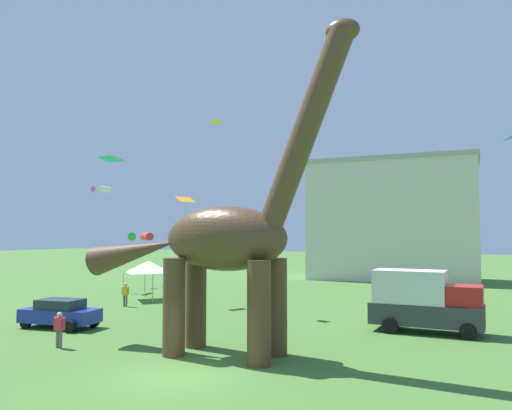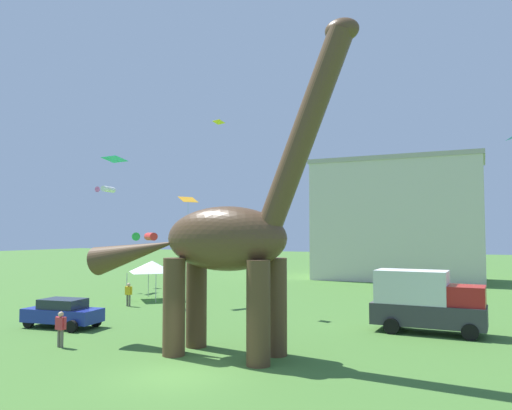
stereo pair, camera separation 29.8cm
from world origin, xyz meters
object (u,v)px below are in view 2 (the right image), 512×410
at_px(kite_mid_center, 219,122).
at_px(kite_far_left, 106,189).
at_px(person_watching_child, 61,326).
at_px(parked_box_truck, 426,301).
at_px(festival_canopy_tent, 152,267).
at_px(kite_far_right, 188,200).
at_px(dinosaur_sculpture, 224,239).
at_px(parked_sedan_left, 63,312).
at_px(person_photographer, 194,304).
at_px(kite_mid_left, 114,159).
at_px(kite_trailing, 147,237).
at_px(person_near_flyer, 129,292).

distance_m(kite_mid_center, kite_far_left, 17.02).
bearing_deg(kite_far_left, kite_mid_center, -22.61).
bearing_deg(person_watching_child, parked_box_truck, 34.12).
relative_size(festival_canopy_tent, kite_far_right, 1.85).
height_order(festival_canopy_tent, kite_mid_center, kite_mid_center).
relative_size(dinosaur_sculpture, parked_sedan_left, 3.10).
distance_m(person_photographer, kite_mid_left, 13.76).
relative_size(kite_mid_left, kite_trailing, 0.66).
distance_m(parked_sedan_left, person_near_flyer, 8.09).
xyz_separation_m(kite_far_left, kite_trailing, (1.57, 4.22, -4.39)).
distance_m(dinosaur_sculpture, kite_mid_left, 19.73).
height_order(person_photographer, festival_canopy_tent, festival_canopy_tent).
distance_m(dinosaur_sculpture, festival_canopy_tent, 19.26).
distance_m(person_photographer, kite_mid_center, 12.36).
bearing_deg(kite_far_left, person_photographer, -31.39).
bearing_deg(kite_mid_left, kite_mid_center, -0.37).
bearing_deg(kite_far_right, person_near_flyer, -139.32).
distance_m(parked_sedan_left, kite_trailing, 22.00).
distance_m(parked_box_truck, person_watching_child, 17.94).
bearing_deg(parked_box_truck, person_photographer, -175.68).
relative_size(person_watching_child, person_near_flyer, 0.97).
bearing_deg(parked_box_truck, person_near_flyer, 178.44).
height_order(parked_box_truck, kite_mid_left, kite_mid_left).
bearing_deg(dinosaur_sculpture, person_near_flyer, 124.23).
distance_m(parked_box_truck, kite_mid_center, 17.69).
bearing_deg(person_photographer, parked_sedan_left, 100.47).
xyz_separation_m(person_photographer, kite_far_right, (-3.33, 4.50, 6.86)).
relative_size(parked_box_truck, person_photographer, 4.50).
relative_size(parked_sedan_left, festival_canopy_tent, 1.39).
bearing_deg(person_near_flyer, festival_canopy_tent, -147.82).
xyz_separation_m(person_watching_child, kite_far_left, (-14.25, 19.04, 8.26)).
bearing_deg(kite_mid_center, parked_box_truck, -9.81).
height_order(person_watching_child, kite_mid_center, kite_mid_center).
xyz_separation_m(parked_sedan_left, kite_mid_left, (-4.33, 9.07, 9.96)).
bearing_deg(festival_canopy_tent, person_photographer, -37.33).
xyz_separation_m(person_photographer, kite_trailing, (-13.71, 13.54, 4.07)).
xyz_separation_m(festival_canopy_tent, kite_far_right, (3.88, -1.00, 5.08)).
xyz_separation_m(parked_sedan_left, kite_far_right, (1.31, 10.59, 6.82)).
distance_m(person_watching_child, kite_mid_center, 17.33).
xyz_separation_m(person_near_flyer, festival_canopy_tent, (-0.73, 3.71, 1.55)).
height_order(person_near_flyer, festival_canopy_tent, festival_canopy_tent).
distance_m(parked_sedan_left, parked_box_truck, 19.47).
distance_m(parked_box_truck, kite_far_right, 18.41).
height_order(parked_sedan_left, kite_far_left, kite_far_left).
height_order(parked_sedan_left, festival_canopy_tent, festival_canopy_tent).
xyz_separation_m(dinosaur_sculpture, kite_trailing, (-20.08, 21.51, -0.08)).
bearing_deg(kite_trailing, kite_mid_left, -65.79).
height_order(dinosaur_sculpture, person_watching_child, dinosaur_sculpture).
relative_size(festival_canopy_tent, kite_mid_left, 1.66).
relative_size(person_photographer, person_watching_child, 0.79).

